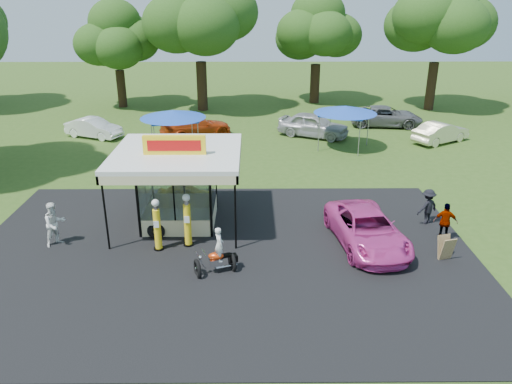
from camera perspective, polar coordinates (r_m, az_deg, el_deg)
ground at (r=18.21m, az=-4.29°, el=-10.21°), size 120.00×120.00×0.00m
asphalt_apron at (r=19.92m, az=-3.93°, el=-7.10°), size 20.00×14.00×0.04m
gas_station_kiosk at (r=22.09m, az=-8.80°, el=0.75°), size 5.40×5.40×4.18m
gas_pump_left at (r=20.13m, az=-11.22°, el=-3.85°), size 0.41×0.41×2.21m
gas_pump_right at (r=20.24m, az=-7.84°, el=-3.36°), size 0.43×0.43×2.29m
motorcycle at (r=18.43m, az=-4.39°, el=-7.15°), size 1.67×1.21×1.89m
spare_tires at (r=21.41m, az=-11.36°, el=-4.40°), size 0.81×0.56×0.67m
a_frame_sign at (r=20.64m, az=20.87°, el=-6.04°), size 0.59×0.61×0.97m
kiosk_car at (r=24.59m, az=-7.94°, el=-0.22°), size 2.82×1.13×0.96m
pink_sedan at (r=20.76m, az=12.56°, el=-4.17°), size 3.08×5.45×1.44m
spectator_west at (r=21.78m, az=-22.01°, el=-3.42°), size 1.14×1.15×1.87m
spectator_east_a at (r=23.33m, az=19.02°, el=-1.61°), size 1.23×1.03×1.65m
spectator_east_b at (r=22.07m, az=20.83°, el=-3.22°), size 1.04×0.63×1.65m
bg_car_a at (r=37.39m, az=-18.06°, el=6.98°), size 4.38×2.95×1.37m
bg_car_b at (r=35.95m, az=-6.88°, el=7.42°), size 5.48×4.18×1.48m
bg_car_c at (r=35.96m, az=6.58°, el=7.63°), size 5.38×4.01×1.70m
bg_car_d at (r=39.98m, az=14.66°, el=8.38°), size 5.71×3.16×1.51m
bg_car_e at (r=36.59m, az=20.37°, el=6.40°), size 4.42×3.52×1.41m
tent_west at (r=31.69m, az=-9.47°, el=8.74°), size 4.08×4.08×2.85m
tent_east at (r=33.08m, az=10.17°, el=9.23°), size 4.06×4.06×2.84m
oak_far_b at (r=46.28m, az=-15.64°, el=16.32°), size 7.52×7.52×8.97m
oak_far_c at (r=43.56m, az=-6.49°, el=18.87°), size 9.91×9.91×11.68m
oak_far_d at (r=46.84m, az=6.99°, el=17.56°), size 8.15×8.15×9.71m
oak_far_e at (r=46.13m, az=20.22°, el=17.62°), size 9.45×9.45×11.25m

